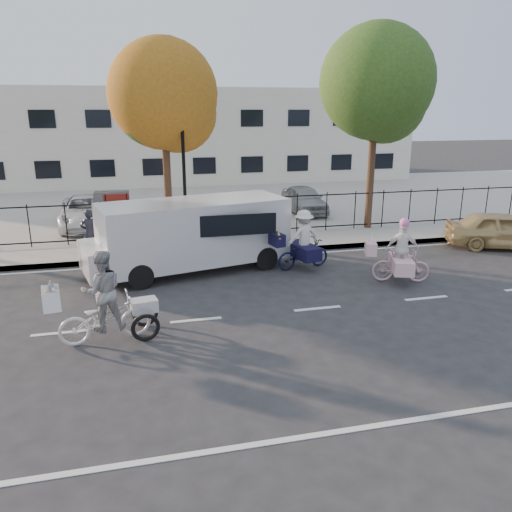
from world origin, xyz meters
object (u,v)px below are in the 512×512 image
object	(u,v)px
lamppost	(183,158)
lot_car_c	(113,209)
unicorn_bike	(400,259)
gold_sedan	(503,230)
lot_car_b	(87,212)
lot_car_d	(304,199)
bull_bike	(302,245)
pedestrian	(90,233)
zebra_trike	(104,307)
white_van	(191,233)

from	to	relation	value
lamppost	lot_car_c	size ratio (longest dim) A/B	1.08
lamppost	unicorn_bike	distance (m)	8.08
gold_sedan	lot_car_b	world-z (taller)	lot_car_b
lot_car_b	lot_car_d	xyz separation A→B (m)	(9.42, 0.76, -0.01)
bull_bike	lot_car_c	bearing A→B (deg)	27.86
pedestrian	lot_car_c	distance (m)	4.60
gold_sedan	unicorn_bike	bearing A→B (deg)	136.40
pedestrian	lot_car_b	distance (m)	4.44
zebra_trike	lot_car_d	size ratio (longest dim) A/B	0.64
white_van	pedestrian	bearing A→B (deg)	136.63
white_van	pedestrian	distance (m)	3.53
zebra_trike	lot_car_b	world-z (taller)	zebra_trike
zebra_trike	white_van	size ratio (longest dim) A/B	0.36
pedestrian	lot_car_b	xyz separation A→B (m)	(-0.43, 4.42, -0.15)
bull_bike	white_van	world-z (taller)	white_van
lamppost	white_van	size ratio (longest dim) A/B	0.68
unicorn_bike	gold_sedan	size ratio (longest dim) A/B	0.50
bull_bike	white_van	distance (m)	3.40
unicorn_bike	lot_car_d	distance (m)	9.39
lamppost	pedestrian	world-z (taller)	lamppost
bull_bike	lot_car_d	world-z (taller)	bull_bike
lot_car_b	lot_car_d	distance (m)	9.45
white_van	lot_car_b	xyz separation A→B (m)	(-3.48, 6.18, -0.40)
unicorn_bike	lot_car_c	world-z (taller)	unicorn_bike
pedestrian	lot_car_d	bearing A→B (deg)	-153.19
white_van	pedestrian	xyz separation A→B (m)	(-3.05, 1.76, -0.25)
lamppost	unicorn_bike	xyz separation A→B (m)	(5.45, -5.45, -2.43)
unicorn_bike	lamppost	bearing A→B (deg)	64.30
lot_car_d	white_van	bearing A→B (deg)	-130.05
zebra_trike	unicorn_bike	xyz separation A→B (m)	(7.92, 1.95, -0.08)
lot_car_d	gold_sedan	bearing A→B (deg)	-53.75
lot_car_b	unicorn_bike	bearing A→B (deg)	-47.50
bull_bike	lot_car_c	size ratio (longest dim) A/B	0.50
bull_bike	lot_car_b	xyz separation A→B (m)	(-6.80, 6.79, 0.05)
zebra_trike	pedestrian	world-z (taller)	zebra_trike
pedestrian	gold_sedan	bearing A→B (deg)	169.70
zebra_trike	unicorn_bike	bearing A→B (deg)	-85.93
unicorn_bike	bull_bike	bearing A→B (deg)	70.35
lamppost	bull_bike	world-z (taller)	lamppost
white_van	lot_car_b	bearing A→B (deg)	106.07
lamppost	lot_car_c	distance (m)	4.83
unicorn_bike	lot_car_b	distance (m)	12.52
unicorn_bike	lot_car_d	xyz separation A→B (m)	(0.34, 9.38, 0.08)
white_van	lot_car_c	xyz separation A→B (m)	(-2.50, 6.33, -0.37)
bull_bike	pedestrian	bearing A→B (deg)	57.44
white_van	gold_sedan	distance (m)	10.94
zebra_trike	bull_bike	world-z (taller)	zebra_trike
white_van	lot_car_d	world-z (taller)	white_van
pedestrian	unicorn_bike	bearing A→B (deg)	150.92
unicorn_bike	lot_car_b	xyz separation A→B (m)	(-9.08, 8.63, 0.09)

